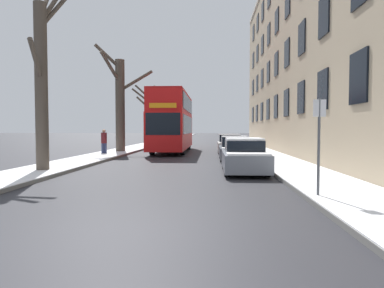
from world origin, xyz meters
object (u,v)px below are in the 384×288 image
bare_tree_left_0 (43,78)px  parked_car_0 (244,157)px  parked_car_1 (235,149)px  pedestrian_left_sidewalk (104,141)px  parked_car_2 (230,144)px  street_sign_post (319,143)px  double_decker_bus (173,120)px  bare_tree_left_1 (120,102)px  bare_tree_left_2 (148,114)px

bare_tree_left_0 → parked_car_0: size_ratio=1.96×
parked_car_1 → pedestrian_left_sidewalk: 9.57m
parked_car_2 → street_sign_post: (1.37, -17.84, 0.84)m
double_decker_bus → pedestrian_left_sidewalk: size_ratio=5.97×
bare_tree_left_1 → street_sign_post: bearing=-60.3°
bare_tree_left_2 → double_decker_bus: (4.02, -10.86, -0.90)m
bare_tree_left_1 → double_decker_bus: bearing=21.4°
pedestrian_left_sidewalk → bare_tree_left_2: bearing=-113.6°
parked_car_1 → pedestrian_left_sidewalk: bearing=160.6°
double_decker_bus → bare_tree_left_1: bearing=-158.6°
double_decker_bus → pedestrian_left_sidewalk: (-4.43, -4.01, -1.63)m
parked_car_2 → bare_tree_left_2: bearing=125.9°
double_decker_bus → parked_car_2: double_decker_bus is taller
parked_car_1 → parked_car_2: size_ratio=0.98×
parked_car_0 → parked_car_1: size_ratio=1.00×
bare_tree_left_1 → parked_car_2: (8.51, 0.51, -3.30)m
bare_tree_left_1 → parked_car_1: bare_tree_left_1 is taller
bare_tree_left_0 → parked_car_0: bearing=4.7°
bare_tree_left_1 → pedestrian_left_sidewalk: (-0.51, -2.47, -2.96)m
bare_tree_left_1 → street_sign_post: 20.10m
parked_car_0 → parked_car_2: 12.08m
parked_car_0 → pedestrian_left_sidewalk: (-9.03, 9.10, 0.34)m
bare_tree_left_0 → double_decker_bus: 14.40m
double_decker_bus → parked_car_2: 5.10m
parked_car_0 → parked_car_2: parked_car_0 is taller
bare_tree_left_0 → parked_car_1: bearing=38.0°
parked_car_0 → bare_tree_left_2: bearing=109.8°
double_decker_bus → parked_car_0: bearing=-70.7°
bare_tree_left_2 → street_sign_post: bare_tree_left_2 is taller
parked_car_2 → bare_tree_left_0: bearing=-123.5°
pedestrian_left_sidewalk → street_sign_post: bearing=102.9°
bare_tree_left_1 → parked_car_2: 9.14m
bare_tree_left_0 → parked_car_1: 11.26m
street_sign_post → double_decker_bus: bearing=107.5°
bare_tree_left_1 → parked_car_1: (8.51, -5.64, -3.31)m
bare_tree_left_0 → parked_car_2: bare_tree_left_0 is taller
pedestrian_left_sidewalk → parked_car_0: bearing=112.8°
bare_tree_left_0 → parked_car_2: (8.47, 12.78, -3.31)m
bare_tree_left_1 → parked_car_0: (8.51, -11.57, -3.29)m
bare_tree_left_2 → pedestrian_left_sidewalk: size_ratio=3.79×
bare_tree_left_0 → double_decker_bus: size_ratio=0.77×
bare_tree_left_1 → parked_car_2: size_ratio=1.89×
bare_tree_left_0 → bare_tree_left_2: bearing=90.3°
street_sign_post → bare_tree_left_1: bearing=119.7°
bare_tree_left_2 → parked_car_2: bearing=-54.1°
parked_car_1 → pedestrian_left_sidewalk: size_ratio=2.33×
bare_tree_left_0 → parked_car_0: 9.12m
bare_tree_left_1 → bare_tree_left_2: (-0.11, 12.40, -0.43)m
pedestrian_left_sidewalk → bare_tree_left_1: bearing=-123.8°
parked_car_1 → parked_car_2: (0.00, 6.15, 0.01)m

